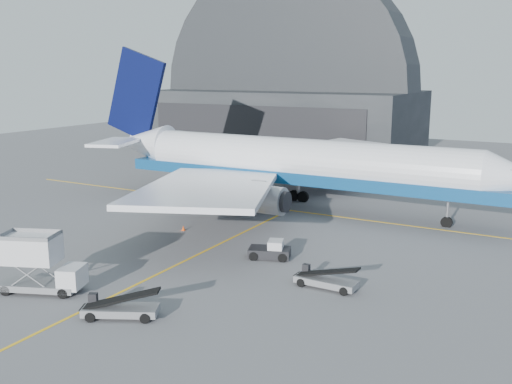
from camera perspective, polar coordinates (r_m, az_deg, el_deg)
The scene contains 9 objects.
ground at distance 49.57m, azimuth -6.81°, elevation -6.71°, with size 200.00×200.00×0.00m, color #565659.
taxi_lines at distance 59.84m, azimuth 0.25°, elevation -3.31°, with size 80.00×42.12×0.02m.
hangar at distance 114.45m, azimuth 3.12°, elevation 8.88°, with size 50.00×28.30×28.00m.
airliner at distance 66.78m, azimuth 3.02°, elevation 2.97°, with size 54.32×52.67×19.06m.
catering_truck at distance 44.55m, azimuth -20.93°, elevation -6.76°, with size 6.47×4.30×4.18m.
pushback_tug at distance 49.43m, azimuth 1.49°, elevation -5.93°, with size 3.98×3.04×1.64m.
belt_loader_a at distance 39.11m, azimuth -13.46°, elevation -11.26°, with size 5.17×3.67×1.99m.
belt_loader_b at distance 43.25m, azimuth 6.97°, elevation -8.74°, with size 5.01×1.85×1.90m.
traffic_cone at distance 58.26m, azimuth -7.28°, elevation -3.60°, with size 0.35×0.35×0.51m.
Camera 1 is at (27.55, -38.03, 15.89)m, focal length 40.00 mm.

